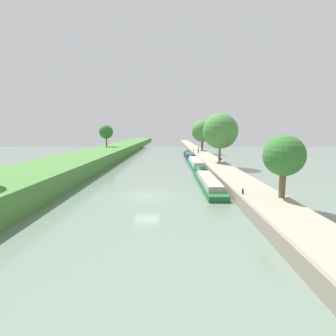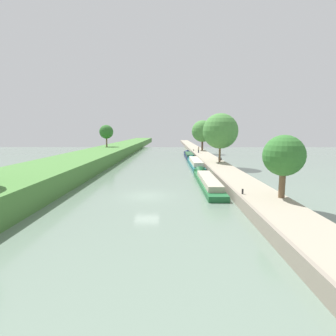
# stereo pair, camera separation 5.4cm
# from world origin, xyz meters

# --- Properties ---
(ground_plane) EXTENTS (160.00, 160.00, 0.00)m
(ground_plane) POSITION_xyz_m (0.00, 0.00, 0.00)
(ground_plane) COLOR slate
(left_grassy_bank) EXTENTS (8.99, 260.00, 2.32)m
(left_grassy_bank) POSITION_xyz_m (-13.00, 0.00, 1.16)
(left_grassy_bank) COLOR #477A38
(left_grassy_bank) RESTS_ON ground_plane
(right_towpath) EXTENTS (3.88, 260.00, 1.01)m
(right_towpath) POSITION_xyz_m (10.45, 0.00, 0.51)
(right_towpath) COLOR #9E937F
(right_towpath) RESTS_ON ground_plane
(stone_quay) EXTENTS (0.25, 260.00, 1.06)m
(stone_quay) POSITION_xyz_m (8.38, 0.00, 0.53)
(stone_quay) COLOR gray
(stone_quay) RESTS_ON ground_plane
(narrowboat_green) EXTENTS (1.95, 16.45, 1.86)m
(narrowboat_green) POSITION_xyz_m (6.89, 5.69, 0.48)
(narrowboat_green) COLOR #1E6033
(narrowboat_green) RESTS_ON ground_plane
(narrowboat_teal) EXTENTS (1.92, 16.86, 2.03)m
(narrowboat_teal) POSITION_xyz_m (6.99, 22.66, 0.60)
(narrowboat_teal) COLOR #195B60
(narrowboat_teal) RESTS_ON ground_plane
(narrowboat_navy) EXTENTS (1.96, 15.62, 1.86)m
(narrowboat_navy) POSITION_xyz_m (7.09, 40.45, 0.45)
(narrowboat_navy) COLOR #141E42
(narrowboat_navy) RESTS_ON ground_plane
(tree_rightbank_near) EXTENTS (3.37, 3.37, 5.22)m
(tree_rightbank_near) POSITION_xyz_m (11.70, -4.62, 4.51)
(tree_rightbank_near) COLOR brown
(tree_rightbank_near) RESTS_ON right_towpath
(tree_rightbank_midnear) EXTENTS (6.17, 6.17, 8.57)m
(tree_rightbank_midnear) POSITION_xyz_m (11.17, 20.70, 6.48)
(tree_rightbank_midnear) COLOR brown
(tree_rightbank_midnear) RESTS_ON right_towpath
(tree_rightbank_midfar) EXTENTS (6.06, 6.06, 8.44)m
(tree_rightbank_midfar) POSITION_xyz_m (11.47, 49.25, 6.40)
(tree_rightbank_midfar) COLOR brown
(tree_rightbank_midfar) RESTS_ON right_towpath
(tree_leftbank_downstream) EXTENTS (3.63, 3.63, 5.75)m
(tree_leftbank_downstream) POSITION_xyz_m (-14.52, 44.27, 6.24)
(tree_leftbank_downstream) COLOR brown
(tree_leftbank_downstream) RESTS_ON left_grassy_bank
(person_walking) EXTENTS (0.34, 0.34, 1.66)m
(person_walking) POSITION_xyz_m (9.51, 40.47, 1.88)
(person_walking) COLOR #282D42
(person_walking) RESTS_ON right_towpath
(mooring_bollard_near) EXTENTS (0.16, 0.16, 0.45)m
(mooring_bollard_near) POSITION_xyz_m (8.81, -3.34, 1.24)
(mooring_bollard_near) COLOR black
(mooring_bollard_near) RESTS_ON right_towpath
(mooring_bollard_far) EXTENTS (0.16, 0.16, 0.45)m
(mooring_bollard_far) POSITION_xyz_m (8.81, 47.25, 1.24)
(mooring_bollard_far) COLOR black
(mooring_bollard_far) RESTS_ON right_towpath
(park_bench) EXTENTS (0.44, 1.50, 0.47)m
(park_bench) POSITION_xyz_m (11.94, 24.44, 1.36)
(park_bench) COLOR #333338
(park_bench) RESTS_ON right_towpath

